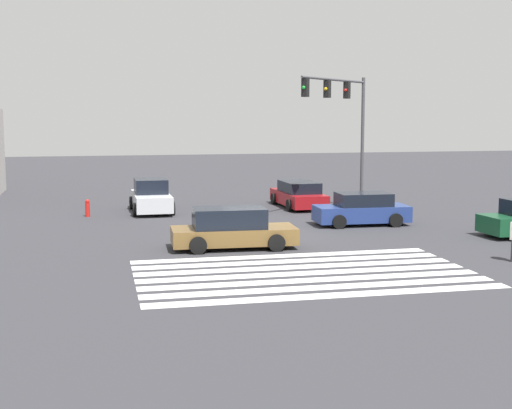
{
  "coord_description": "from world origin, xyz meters",
  "views": [
    {
      "loc": [
        -6.36,
        -28.56,
        5.06
      ],
      "look_at": [
        0.0,
        0.0,
        1.31
      ],
      "focal_mm": 50.0,
      "sensor_mm": 36.0,
      "label": 1
    }
  ],
  "objects": [
    {
      "name": "ground_plane",
      "position": [
        0.0,
        0.0,
        0.0
      ],
      "size": [
        118.16,
        118.16,
        0.0
      ],
      "primitive_type": "plane",
      "color": "#333338"
    },
    {
      "name": "crosswalk_markings",
      "position": [
        0.0,
        -7.21,
        0.0
      ],
      "size": [
        10.74,
        6.3,
        0.01
      ],
      "rotation": [
        0.0,
        0.0,
        1.57
      ],
      "color": "silver",
      "rests_on": "ground_plane"
    },
    {
      "name": "traffic_signal_mast",
      "position": [
        5.9,
        5.9,
        5.15
      ],
      "size": [
        4.93,
        4.93,
        6.95
      ],
      "rotation": [
        0.0,
        0.0,
        -2.36
      ],
      "color": "#47474C",
      "rests_on": "ground_plane"
    },
    {
      "name": "car_0",
      "position": [
        -1.48,
        -2.49,
        0.73
      ],
      "size": [
        4.75,
        2.23,
        1.54
      ],
      "rotation": [
        0.0,
        0.0,
        -0.04
      ],
      "color": "brown",
      "rests_on": "ground_plane"
    },
    {
      "name": "car_2",
      "position": [
        4.22,
        8.33,
        0.68
      ],
      "size": [
        2.26,
        4.85,
        1.42
      ],
      "rotation": [
        0.0,
        0.0,
        1.6
      ],
      "color": "maroon",
      "rests_on": "ground_plane"
    },
    {
      "name": "car_3",
      "position": [
        5.35,
        1.78,
        0.7
      ],
      "size": [
        4.3,
        2.11,
        1.47
      ],
      "rotation": [
        0.0,
        0.0,
        3.11
      ],
      "color": "navy",
      "rests_on": "ground_plane"
    },
    {
      "name": "car_4",
      "position": [
        -3.71,
        8.22,
        0.77
      ],
      "size": [
        2.11,
        4.51,
        1.71
      ],
      "rotation": [
        0.0,
        0.0,
        -1.56
      ],
      "color": "silver",
      "rests_on": "ground_plane"
    },
    {
      "name": "fire_hydrant",
      "position": [
        -6.91,
        7.18,
        0.43
      ],
      "size": [
        0.22,
        0.22,
        0.86
      ],
      "color": "red",
      "rests_on": "ground_plane"
    }
  ]
}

